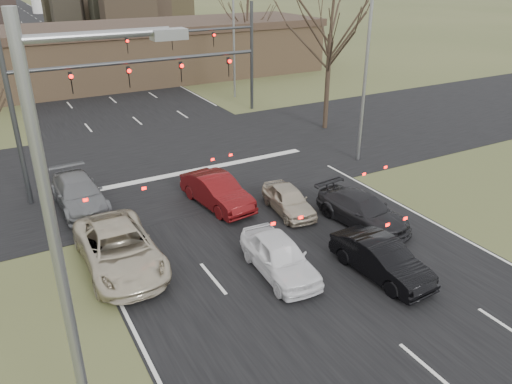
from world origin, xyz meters
TOP-DOWN VIEW (x-y plane):
  - ground at (0.00, 0.00)m, footprint 360.00×360.00m
  - road_main at (0.00, 60.00)m, footprint 14.00×300.00m
  - road_cross at (0.00, 15.00)m, footprint 200.00×14.00m
  - building at (2.00, 38.00)m, footprint 42.40×10.40m
  - mast_arm_near at (-5.23, 13.00)m, footprint 12.12×0.24m
  - mast_arm_far at (6.18, 23.00)m, footprint 11.12×0.24m
  - streetlight_left at (-8.82, -4.00)m, footprint 2.34×0.25m
  - streetlight_right_near at (8.82, 10.00)m, footprint 2.34×0.25m
  - streetlight_right_far at (9.32, 27.00)m, footprint 2.34×0.25m
  - tree_right_far at (15.00, 35.00)m, footprint 5.40×5.40m
  - car_silver_suv at (-6.19, 5.41)m, footprint 2.67×5.68m
  - car_white_sedan at (-1.17, 2.19)m, footprint 1.94×4.27m
  - car_black_hatch at (2.00, 0.27)m, footprint 1.70×4.27m
  - car_charcoal_sedan at (4.00, 3.69)m, footprint 2.41×4.83m
  - car_grey_ahead at (-6.50, 11.41)m, footprint 2.12×4.97m
  - car_red_ahead at (-0.78, 8.47)m, footprint 2.14×4.64m
  - car_silver_ahead at (1.80, 6.25)m, footprint 1.88×3.76m

SIDE VIEW (x-z plane):
  - ground at x=0.00m, z-range 0.00..0.00m
  - road_main at x=0.00m, z-range 0.00..0.02m
  - road_cross at x=0.00m, z-range 0.00..0.03m
  - car_silver_ahead at x=1.80m, z-range 0.00..1.23m
  - car_charcoal_sedan at x=4.00m, z-range 0.00..1.35m
  - car_black_hatch at x=2.00m, z-range 0.00..1.38m
  - car_white_sedan at x=-1.17m, z-range 0.00..1.42m
  - car_grey_ahead at x=-6.50m, z-range 0.00..1.43m
  - car_red_ahead at x=-0.78m, z-range 0.00..1.48m
  - car_silver_suv at x=-6.19m, z-range 0.00..1.57m
  - building at x=2.00m, z-range 0.02..5.32m
  - mast_arm_far at x=6.18m, z-range 1.02..9.02m
  - mast_arm_near at x=-5.23m, z-range 1.07..9.07m
  - streetlight_left at x=-8.82m, z-range 0.59..10.59m
  - streetlight_right_near at x=8.82m, z-range 0.59..10.59m
  - streetlight_right_far at x=9.32m, z-range 0.59..10.59m
  - tree_right_far at x=15.00m, z-range 2.46..11.46m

